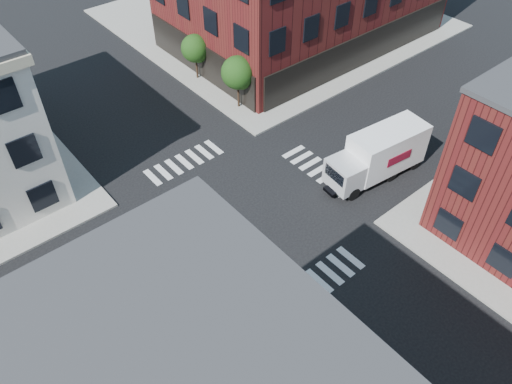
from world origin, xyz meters
name	(u,v)px	position (x,y,z in m)	size (l,w,h in m)	color
ground	(244,214)	(0.00, 0.00, 0.00)	(120.00, 120.00, 0.00)	black
sidewalk_ne	(273,18)	(21.00, 21.00, 0.07)	(30.00, 30.00, 0.15)	gray
tree_near	(239,74)	(7.56, 9.98, 3.16)	(2.69, 2.69, 4.49)	black
tree_far	(196,50)	(7.56, 15.98, 2.87)	(2.43, 2.43, 4.07)	black
signal_pole	(221,314)	(-6.72, -6.68, 2.86)	(1.29, 1.24, 4.60)	black
box_truck	(379,154)	(9.72, -2.90, 1.85)	(8.04, 3.23, 3.56)	white
traffic_cone	(227,317)	(-5.70, -5.70, 0.38)	(0.48, 0.48, 0.79)	#D15809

